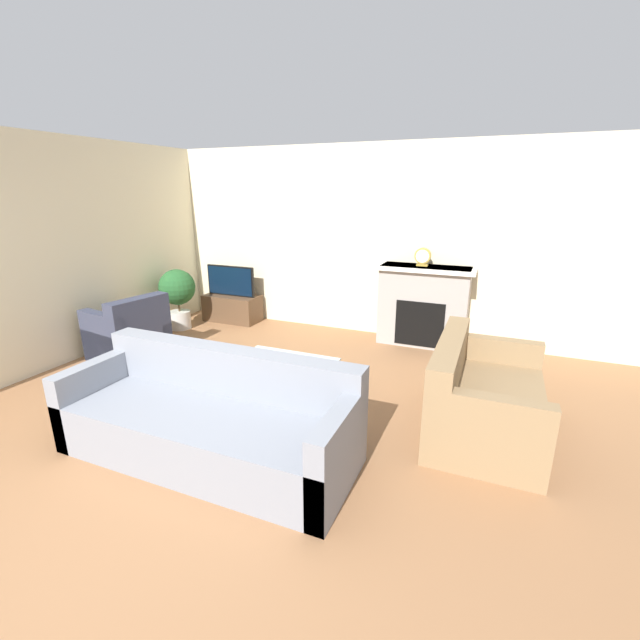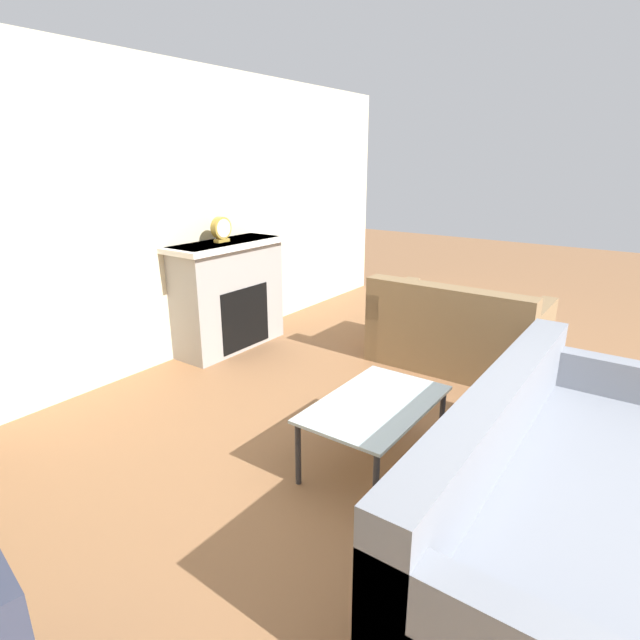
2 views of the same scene
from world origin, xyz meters
The scene contains 6 objects.
wall_back centered at (0.00, 4.33, 1.35)m, with size 8.52×0.06×2.70m.
fireplace centered at (1.20, 4.08, 0.57)m, with size 1.29×0.49×1.10m.
couch_sectional centered at (0.09, 0.79, 0.29)m, with size 2.39×0.89×0.82m.
couch_loveseat centered at (2.08, 2.02, 0.29)m, with size 0.91×1.50×0.82m.
coffee_table centered at (0.22, 1.83, 0.39)m, with size 0.98×0.61×0.43m.
mantel_clock centered at (1.14, 4.08, 1.22)m, with size 0.21×0.07×0.24m.
Camera 2 is at (-2.25, 0.50, 1.86)m, focal length 28.00 mm.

